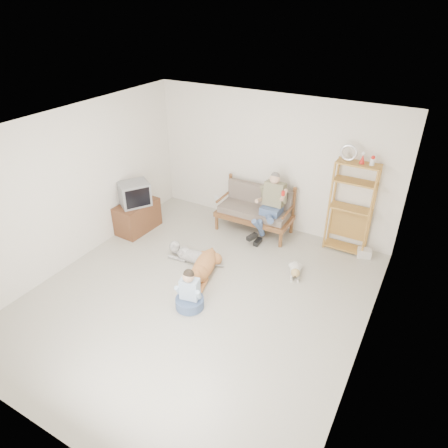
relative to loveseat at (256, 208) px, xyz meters
The scene contains 17 objects.
floor 2.43m from the loveseat, 86.88° to the right, with size 5.50×5.50×0.00m, color beige.
ceiling 3.25m from the loveseat, 86.88° to the right, with size 5.50×5.50×0.00m, color white.
wall_back 0.95m from the loveseat, 70.96° to the left, with size 5.00×5.00×0.00m, color silver.
wall_front 5.20m from the loveseat, 88.55° to the right, with size 5.00×5.00×0.00m, color silver.
wall_left 3.47m from the loveseat, 134.95° to the right, with size 5.50×5.50×0.00m, color silver.
wall_right 3.65m from the loveseat, 42.09° to the right, with size 5.50×5.50×0.00m, color silver.
loveseat is the anchor object (origin of this frame).
man 0.45m from the loveseat, 32.95° to the right, with size 0.51×0.74×1.19m.
etagere 1.84m from the loveseat, ahead, with size 0.77×0.34×2.04m.
book_stack 2.23m from the loveseat, ahead, with size 0.24×0.18×0.16m, color white.
tv_stand 2.42m from the loveseat, 150.58° to the right, with size 0.55×0.92×0.60m.
crt_tv 2.42m from the loveseat, 149.53° to the right, with size 0.68×0.71×0.46m.
wall_outlet 1.19m from the loveseat, 162.18° to the left, with size 0.12×0.02×0.08m, color white.
golden_retriever 1.91m from the loveseat, 93.01° to the right, with size 0.57×1.36×0.42m.
shaggy_dog 1.72m from the loveseat, 108.26° to the right, with size 1.13×0.33×0.33m.
terrier 1.71m from the loveseat, 39.98° to the right, with size 0.31×0.61×0.24m.
child 2.64m from the loveseat, 87.04° to the right, with size 0.44×0.44×0.70m.
Camera 1 is at (2.79, -4.12, 4.23)m, focal length 32.00 mm.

